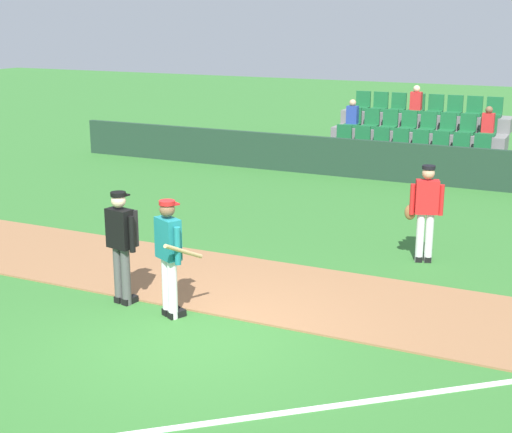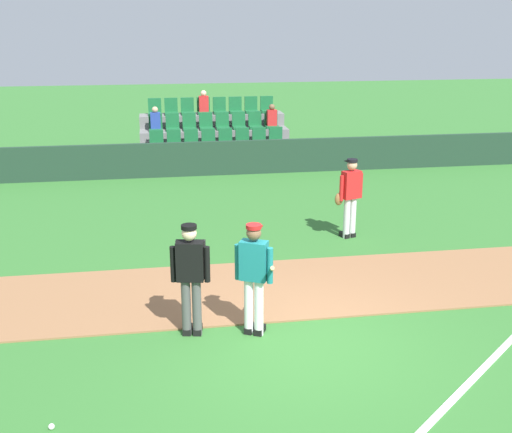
{
  "view_description": "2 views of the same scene",
  "coord_description": "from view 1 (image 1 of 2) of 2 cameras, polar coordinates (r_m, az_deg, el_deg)",
  "views": [
    {
      "loc": [
        4.88,
        -8.21,
        4.3
      ],
      "look_at": [
        -0.43,
        2.96,
        0.93
      ],
      "focal_mm": 52.25,
      "sensor_mm": 36.0,
      "label": 1
    },
    {
      "loc": [
        -1.99,
        -8.17,
        4.6
      ],
      "look_at": [
        -0.18,
        3.04,
        1.06
      ],
      "focal_mm": 44.52,
      "sensor_mm": 36.0,
      "label": 2
    }
  ],
  "objects": [
    {
      "name": "foul_line_chalk",
      "position": [
        9.02,
        10.6,
        -13.47
      ],
      "size": [
        9.23,
        7.82,
        0.01
      ],
      "primitive_type": "cube",
      "rotation": [
        0.0,
        0.0,
        0.7
      ],
      "color": "white",
      "rests_on": "ground"
    },
    {
      "name": "infield_dirt_path",
      "position": [
        12.14,
        -0.01,
        -5.43
      ],
      "size": [
        28.0,
        2.6,
        0.03
      ],
      "primitive_type": "cube",
      "color": "#936642",
      "rests_on": "ground"
    },
    {
      "name": "batter_teal_jersey",
      "position": [
        10.78,
        -6.66,
        -2.87
      ],
      "size": [
        0.63,
        0.79,
        1.76
      ],
      "color": "white",
      "rests_on": "ground"
    },
    {
      "name": "umpire_home_plate",
      "position": [
        11.4,
        -10.26,
        -1.85
      ],
      "size": [
        0.58,
        0.36,
        1.76
      ],
      "color": "#4C4C4C",
      "rests_on": "ground"
    },
    {
      "name": "stadium_bleachers",
      "position": [
        21.82,
        12.18,
        5.18
      ],
      "size": [
        5.0,
        2.95,
        2.3
      ],
      "color": "slate",
      "rests_on": "ground"
    },
    {
      "name": "runner_red_jersey",
      "position": [
        13.47,
        12.83,
        0.5
      ],
      "size": [
        0.67,
        0.39,
        1.76
      ],
      "color": "silver",
      "rests_on": "ground"
    },
    {
      "name": "dugout_fence",
      "position": [
        20.04,
        10.9,
        4.1
      ],
      "size": [
        20.0,
        0.16,
        1.05
      ],
      "primitive_type": "cube",
      "color": "#1E3828",
      "rests_on": "ground"
    },
    {
      "name": "ground_plane",
      "position": [
        10.47,
        -4.89,
        -9.07
      ],
      "size": [
        80.0,
        80.0,
        0.0
      ],
      "primitive_type": "plane",
      "color": "#33702D"
    }
  ]
}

